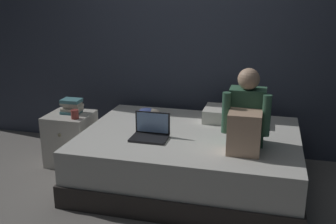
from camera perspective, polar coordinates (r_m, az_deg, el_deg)
ground_plane at (r=3.63m, az=-1.05°, el=-11.79°), size 8.00×8.00×0.00m
wall_back at (r=4.37m, az=3.17°, el=11.76°), size 5.60×0.10×2.70m
bed at (r=3.74m, az=3.14°, el=-6.68°), size 2.00×1.50×0.50m
nightstand at (r=4.28m, az=-13.79°, el=-3.73°), size 0.44×0.46×0.54m
person_sitting at (r=3.31m, az=11.17°, el=-0.87°), size 0.39×0.44×0.66m
laptop at (r=3.51m, az=-2.53°, el=-2.88°), size 0.32×0.23×0.22m
pillow at (r=4.00m, az=9.26°, el=-0.41°), size 0.56×0.36×0.13m
book_stack at (r=4.21m, az=-13.68°, el=0.83°), size 0.21×0.17×0.15m
mug at (r=4.02m, az=-13.26°, el=-0.32°), size 0.08×0.08×0.09m
clothes_pile at (r=4.01m, az=-2.59°, el=-0.34°), size 0.27×0.18×0.12m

